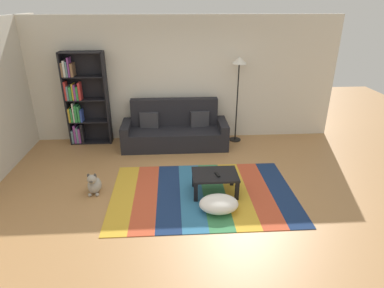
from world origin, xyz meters
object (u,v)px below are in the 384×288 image
(bookshelf, at_px, (82,102))
(dog, at_px, (94,184))
(coffee_table, at_px, (215,177))
(standing_lamp, at_px, (239,72))
(tv_remote, at_px, (217,174))
(pouf, at_px, (219,204))
(couch, at_px, (175,131))

(bookshelf, xyz_separation_m, dog, (0.63, -2.17, -0.79))
(coffee_table, xyz_separation_m, standing_lamp, (0.76, 2.22, 1.27))
(bookshelf, bearing_deg, dog, -73.91)
(dog, bearing_deg, coffee_table, -3.75)
(tv_remote, bearing_deg, standing_lamp, 58.24)
(bookshelf, distance_m, pouf, 3.94)
(bookshelf, xyz_separation_m, coffee_table, (2.62, -2.31, -0.65))
(bookshelf, height_order, pouf, bookshelf)
(standing_lamp, bearing_deg, pouf, -105.50)
(couch, height_order, dog, couch)
(bookshelf, bearing_deg, tv_remote, -41.58)
(pouf, height_order, standing_lamp, standing_lamp)
(pouf, relative_size, standing_lamp, 0.32)
(couch, relative_size, tv_remote, 15.07)
(standing_lamp, bearing_deg, coffee_table, -108.83)
(bookshelf, xyz_separation_m, tv_remote, (2.66, -2.36, -0.58))
(standing_lamp, bearing_deg, bookshelf, 178.50)
(couch, height_order, coffee_table, couch)
(dog, relative_size, tv_remote, 2.65)
(coffee_table, distance_m, tv_remote, 0.09)
(couch, distance_m, standing_lamp, 1.86)
(pouf, relative_size, dog, 1.50)
(bookshelf, distance_m, coffee_table, 3.55)
(bookshelf, bearing_deg, pouf, -47.10)
(dog, bearing_deg, tv_remote, -5.12)
(bookshelf, bearing_deg, couch, -8.18)
(pouf, bearing_deg, bookshelf, 132.90)
(standing_lamp, height_order, tv_remote, standing_lamp)
(coffee_table, distance_m, standing_lamp, 2.66)
(dog, bearing_deg, bookshelf, 106.09)
(bookshelf, xyz_separation_m, pouf, (2.62, -2.82, -0.83))
(pouf, bearing_deg, dog, 162.05)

